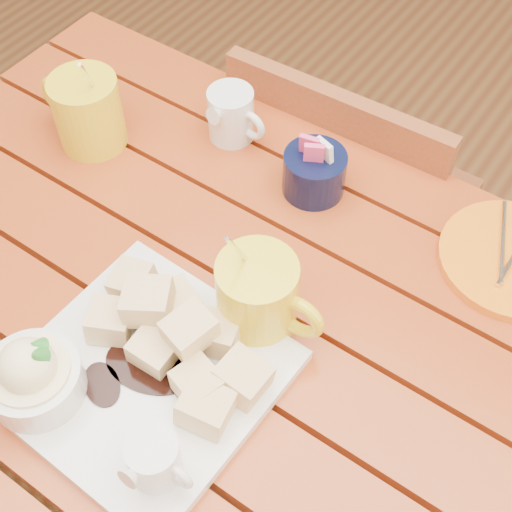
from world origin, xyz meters
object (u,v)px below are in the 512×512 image
Objects in this scene: table at (231,369)px; coffee_mug_right at (259,296)px; dessert_plate at (123,370)px; chair_far at (346,210)px; coffee_mug_left at (86,110)px.

coffee_mug_right is at bearing 49.07° from table.
dessert_plate is at bearing -119.52° from coffee_mug_right.
table is 7.30× the size of coffee_mug_right.
table is 1.47× the size of chair_far.
dessert_plate is 0.42m from coffee_mug_left.
dessert_plate is (-0.05, -0.13, 0.14)m from table.
dessert_plate is 1.73× the size of coffee_mug_left.
table is 0.17m from coffee_mug_right.
coffee_mug_left is (-0.37, 0.15, 0.17)m from table.
coffee_mug_right is at bearing 101.41° from chair_far.
table is 0.53m from chair_far.
coffee_mug_left is 0.21× the size of chair_far.
chair_far is (-0.09, 0.49, -0.19)m from table.
coffee_mug_left is at bearing 47.66° from chair_far.
table is at bearing -22.25° from coffee_mug_left.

